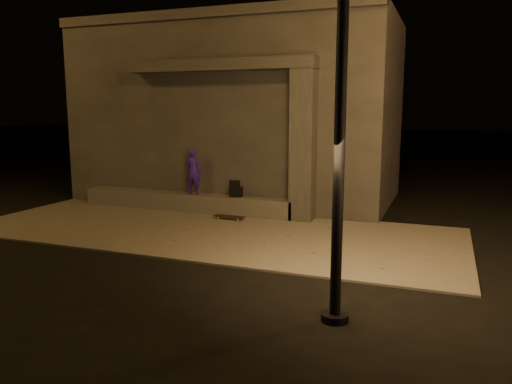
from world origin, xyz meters
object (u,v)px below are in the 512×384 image
at_px(backpack, 236,191).
at_px(skateboarder, 193,171).
at_px(skateboard, 229,217).
at_px(column, 303,146).

bearing_deg(backpack, skateboarder, 171.65).
relative_size(skateboarder, skateboard, 1.48).
relative_size(backpack, skateboard, 0.54).
xyz_separation_m(skateboarder, backpack, (1.22, 0.00, -0.45)).
distance_m(skateboarder, backpack, 1.30).
distance_m(skateboarder, skateboard, 1.76).
height_order(column, skateboard, column).
height_order(skateboarder, skateboard, skateboarder).
relative_size(skateboarder, backpack, 2.74).
height_order(column, backpack, column).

